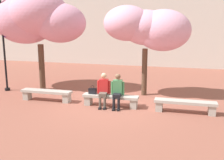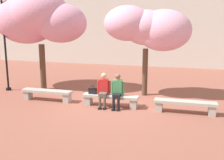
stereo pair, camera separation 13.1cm
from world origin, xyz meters
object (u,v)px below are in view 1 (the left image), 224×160
at_px(stone_bench_center, 185,104).
at_px(cherry_tree_main, 147,28).
at_px(person_seated_right, 117,90).
at_px(stone_bench_near_west, 111,99).
at_px(cherry_tree_secondary, 38,19).
at_px(person_seated_left, 104,89).
at_px(lamp_post_with_banner, 3,34).
at_px(handbag, 93,91).
at_px(stone_bench_west_end, 46,93).

height_order(stone_bench_center, cherry_tree_main, cherry_tree_main).
bearing_deg(person_seated_right, stone_bench_near_west, 169.50).
distance_m(stone_bench_center, cherry_tree_secondary, 7.79).
height_order(stone_bench_near_west, cherry_tree_main, cherry_tree_main).
bearing_deg(person_seated_right, cherry_tree_main, 69.96).
xyz_separation_m(stone_bench_near_west, person_seated_left, (-0.26, -0.05, 0.39)).
height_order(stone_bench_near_west, lamp_post_with_banner, lamp_post_with_banner).
xyz_separation_m(cherry_tree_main, cherry_tree_secondary, (-5.18, -0.11, 0.41)).
distance_m(person_seated_left, cherry_tree_main, 3.32).
bearing_deg(person_seated_right, person_seated_left, 179.95).
bearing_deg(cherry_tree_main, stone_bench_near_west, -117.39).
bearing_deg(person_seated_right, handbag, 177.90).
height_order(stone_bench_center, handbag, handbag).
xyz_separation_m(stone_bench_west_end, lamp_post_with_banner, (-2.74, 1.07, 2.35)).
height_order(person_seated_left, lamp_post_with_banner, lamp_post_with_banner).
relative_size(person_seated_right, cherry_tree_secondary, 0.28).
bearing_deg(handbag, person_seated_right, -2.10).
height_order(cherry_tree_secondary, lamp_post_with_banner, cherry_tree_secondary).
bearing_deg(stone_bench_west_end, person_seated_left, -1.20).
height_order(person_seated_left, handbag, person_seated_left).
relative_size(cherry_tree_main, cherry_tree_secondary, 0.84).
distance_m(stone_bench_west_end, cherry_tree_secondary, 3.86).
bearing_deg(handbag, lamp_post_with_banner, 167.14).
bearing_deg(stone_bench_near_west, cherry_tree_secondary, 155.57).
height_order(stone_bench_west_end, cherry_tree_main, cherry_tree_main).
distance_m(stone_bench_center, lamp_post_with_banner, 8.66).
height_order(stone_bench_west_end, cherry_tree_secondary, cherry_tree_secondary).
relative_size(stone_bench_west_end, stone_bench_near_west, 1.00).
distance_m(stone_bench_near_west, stone_bench_center, 2.76).
bearing_deg(stone_bench_center, stone_bench_near_west, 180.00).
distance_m(person_seated_right, cherry_tree_main, 3.15).
xyz_separation_m(cherry_tree_main, lamp_post_with_banner, (-6.53, -0.92, -0.31)).
distance_m(stone_bench_near_west, person_seated_right, 0.48).
height_order(stone_bench_west_end, person_seated_right, person_seated_right).
xyz_separation_m(person_seated_left, handbag, (-0.46, 0.04, -0.12)).
bearing_deg(stone_bench_near_west, person_seated_left, -168.77).
relative_size(stone_bench_west_end, handbag, 6.38).
bearing_deg(cherry_tree_main, stone_bench_center, -49.01).
distance_m(stone_bench_near_west, handbag, 0.77).
xyz_separation_m(person_seated_right, handbag, (-1.01, 0.04, -0.12)).
bearing_deg(stone_bench_west_end, cherry_tree_secondary, 126.30).
height_order(stone_bench_near_west, person_seated_left, person_seated_left).
xyz_separation_m(stone_bench_center, handbag, (-3.49, -0.02, 0.27)).
relative_size(stone_bench_west_end, cherry_tree_main, 0.55).
xyz_separation_m(cherry_tree_secondary, lamp_post_with_banner, (-1.36, -0.81, -0.72)).
xyz_separation_m(person_seated_right, lamp_post_with_banner, (-5.79, 1.13, 1.97)).
relative_size(person_seated_left, cherry_tree_secondary, 0.28).
bearing_deg(person_seated_right, cherry_tree_secondary, 156.40).
xyz_separation_m(handbag, lamp_post_with_banner, (-4.77, 1.09, 2.08)).
xyz_separation_m(person_seated_left, lamp_post_with_banner, (-5.24, 1.13, 1.97)).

